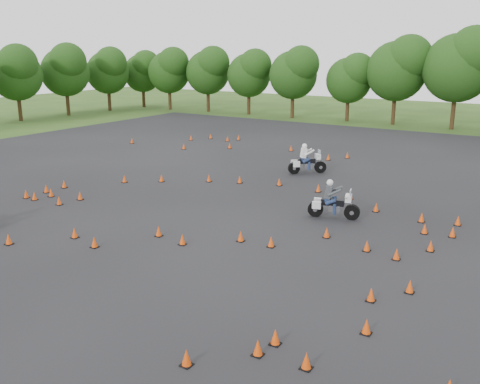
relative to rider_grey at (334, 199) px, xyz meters
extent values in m
plane|color=#2D5119|center=(-4.12, -6.06, -0.98)|extent=(140.00, 140.00, 0.00)
plane|color=black|center=(-4.12, -0.06, -0.98)|extent=(62.00, 62.00, 0.00)
cone|color=#E04509|center=(4.39, -12.31, -0.75)|extent=(0.26, 0.26, 0.45)
cone|color=#E04509|center=(-0.52, 3.60, -0.75)|extent=(0.26, 0.26, 0.45)
cone|color=#E04509|center=(0.84, -2.79, -0.75)|extent=(0.26, 0.26, 0.45)
cone|color=#E04509|center=(-8.48, -8.73, -0.75)|extent=(0.26, 0.26, 0.45)
cone|color=#E04509|center=(4.19, -3.69, -0.75)|extent=(0.26, 0.26, 0.45)
cone|color=#E04509|center=(3.82, 1.64, -0.75)|extent=(0.26, 0.26, 0.45)
cone|color=#E04509|center=(-13.21, -5.66, -0.75)|extent=(0.26, 0.26, 0.45)
cone|color=#E04509|center=(-10.21, -10.78, -0.75)|extent=(0.26, 0.26, 0.45)
cone|color=#E04509|center=(3.01, -12.45, -0.75)|extent=(0.26, 0.26, 0.45)
cone|color=#E04509|center=(-0.66, -5.10, -0.75)|extent=(0.26, 0.26, 0.45)
cone|color=#E04509|center=(-9.45, 2.75, -0.75)|extent=(0.26, 0.26, 0.45)
cone|color=#E04509|center=(-9.83, 14.75, -0.75)|extent=(0.26, 0.26, 0.45)
cone|color=#E04509|center=(-13.04, -4.39, -0.75)|extent=(0.26, 0.26, 0.45)
cone|color=#E04509|center=(-5.28, 4.23, -0.75)|extent=(0.26, 0.26, 0.45)
cone|color=#E04509|center=(5.11, -9.78, -0.75)|extent=(0.26, 0.26, 0.45)
cone|color=#E04509|center=(-6.87, -9.08, -0.75)|extent=(0.26, 0.26, 0.45)
cone|color=#E04509|center=(-14.66, 13.02, -0.75)|extent=(0.26, 0.26, 0.45)
cone|color=#E04509|center=(5.51, 0.22, -0.75)|extent=(0.26, 0.26, 0.45)
cone|color=#E04509|center=(-5.51, -6.60, -0.75)|extent=(0.26, 0.26, 0.45)
cone|color=#E04509|center=(-16.81, 15.93, -0.75)|extent=(0.26, 0.26, 0.45)
cone|color=#E04509|center=(-15.86, -3.10, -0.75)|extent=(0.26, 0.26, 0.45)
cone|color=#E04509|center=(5.44, -6.38, -0.75)|extent=(0.26, 0.26, 0.45)
cone|color=#E04509|center=(-5.80, 12.90, -0.75)|extent=(0.26, 0.26, 0.45)
cone|color=#E04509|center=(-23.24, 10.50, -0.75)|extent=(0.26, 0.26, 0.45)
cone|color=#E04509|center=(-7.62, 3.46, -0.75)|extent=(0.26, 0.26, 0.45)
cone|color=#E04509|center=(-16.30, 16.96, -0.75)|extent=(0.26, 0.26, 0.45)
cone|color=#E04509|center=(3.15, -11.71, -0.75)|extent=(0.26, 0.26, 0.45)
cone|color=#E04509|center=(5.10, -2.04, -0.75)|extent=(0.26, 0.26, 0.45)
cone|color=#E04509|center=(-15.84, -5.74, -0.75)|extent=(0.26, 0.26, 0.45)
cone|color=#E04509|center=(-17.67, 10.72, -0.75)|extent=(0.26, 0.26, 0.45)
cone|color=#E04509|center=(-13.76, -0.20, -0.75)|extent=(0.26, 0.26, 0.45)
cone|color=#E04509|center=(-19.87, 14.56, -0.75)|extent=(0.26, 0.26, 0.45)
cone|color=#E04509|center=(-14.91, -4.81, -0.75)|extent=(0.26, 0.26, 0.45)
cone|color=#E04509|center=(4.53, -7.69, -0.75)|extent=(0.26, 0.26, 0.45)
cone|color=#E04509|center=(-2.10, -5.20, -0.75)|extent=(0.26, 0.26, 0.45)
cone|color=#E04509|center=(1.68, -13.86, -0.75)|extent=(0.26, 0.26, 0.45)
cone|color=#E04509|center=(-3.96, -6.87, -0.75)|extent=(0.26, 0.26, 0.45)
cone|color=#E04509|center=(-11.94, 1.16, -0.75)|extent=(0.26, 0.26, 0.45)
cone|color=#E04509|center=(5.39, 2.06, -0.75)|extent=(0.26, 0.26, 0.45)
cone|color=#E04509|center=(-18.88, 16.23, -0.75)|extent=(0.26, 0.26, 0.45)
cone|color=#E04509|center=(-15.86, -4.38, -0.75)|extent=(0.26, 0.26, 0.45)
cone|color=#E04509|center=(2.89, -3.42, -0.75)|extent=(0.26, 0.26, 0.45)
cone|color=#E04509|center=(4.35, 0.03, -0.75)|extent=(0.26, 0.26, 0.45)
cone|color=#E04509|center=(-2.65, 4.10, -0.75)|extent=(0.26, 0.26, 0.45)
cone|color=#E04509|center=(-4.89, 14.39, -0.75)|extent=(0.26, 0.26, 0.45)
cone|color=#E04509|center=(1.42, 2.14, -0.75)|extent=(0.26, 0.26, 0.45)
cone|color=#E04509|center=(-15.10, -5.76, -0.75)|extent=(0.26, 0.26, 0.45)
camera|label=1|loc=(9.45, -23.54, 7.06)|focal=40.00mm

